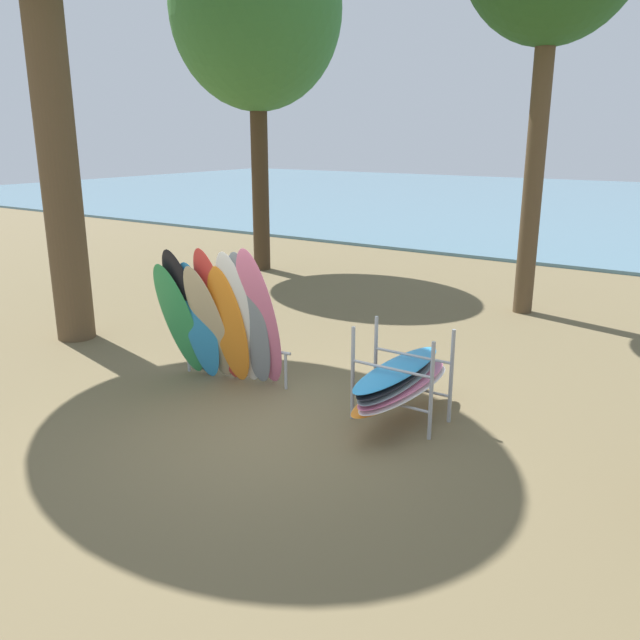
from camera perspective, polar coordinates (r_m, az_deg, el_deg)
name	(u,v)px	position (r m, az deg, el deg)	size (l,w,h in m)	color
ground_plane	(269,426)	(8.46, -4.48, -9.23)	(80.00, 80.00, 0.00)	brown
tree_far_left_back	(256,9)	(18.00, -5.62, 25.38)	(4.30, 4.30, 9.08)	#42301E
leaning_board_pile	(220,321)	(9.48, -8.77, -0.08)	(1.95, 1.28, 2.18)	#339E56
board_storage_rack	(400,380)	(8.47, 7.04, -5.23)	(1.15, 2.12, 1.25)	#9EA0A5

